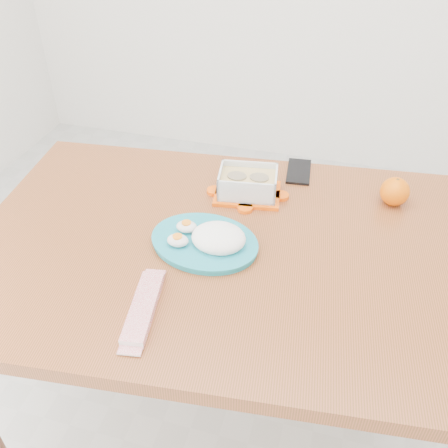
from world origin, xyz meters
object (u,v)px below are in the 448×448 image
(dining_table, at_px, (224,271))
(orange_fruit, at_px, (395,191))
(food_container, at_px, (248,184))
(smartphone, at_px, (299,171))
(rice_plate, at_px, (209,239))

(dining_table, height_order, orange_fruit, orange_fruit)
(food_container, bearing_deg, dining_table, -100.01)
(orange_fruit, xyz_separation_m, smartphone, (-0.27, 0.09, -0.03))
(dining_table, relative_size, smartphone, 9.87)
(food_container, distance_m, rice_plate, 0.24)
(dining_table, distance_m, rice_plate, 0.12)
(orange_fruit, bearing_deg, rice_plate, -144.40)
(orange_fruit, xyz_separation_m, rice_plate, (-0.43, -0.31, -0.02))
(dining_table, bearing_deg, smartphone, 65.50)
(orange_fruit, bearing_deg, dining_table, -144.13)
(orange_fruit, height_order, rice_plate, orange_fruit)
(food_container, xyz_separation_m, orange_fruit, (0.39, 0.07, 0.00))
(dining_table, distance_m, orange_fruit, 0.50)
(dining_table, height_order, smartphone, smartphone)
(orange_fruit, bearing_deg, smartphone, 162.04)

